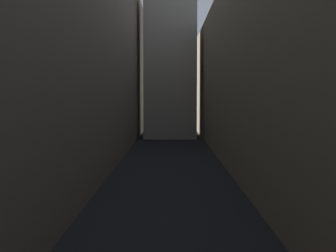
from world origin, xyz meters
TOP-DOWN VIEW (x-y plane):
  - ground_plane at (0.00, 48.00)m, footprint 264.00×264.00m
  - building_block_left at (-12.25, 50.00)m, footprint 13.49×108.00m
  - building_block_right at (12.80, 50.00)m, footprint 14.60×108.00m

SIDE VIEW (x-z plane):
  - ground_plane at x=0.00m, z-range 0.00..0.00m
  - building_block_right at x=12.80m, z-range 0.00..19.22m
  - building_block_left at x=-12.25m, z-range 0.00..25.01m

